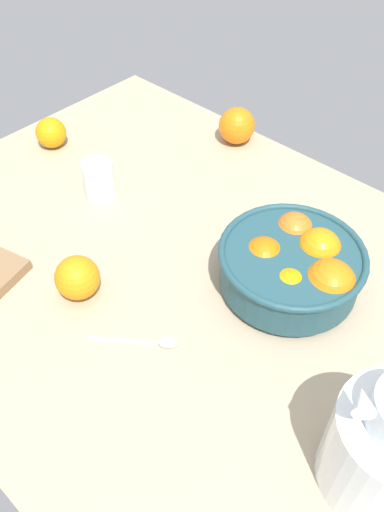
# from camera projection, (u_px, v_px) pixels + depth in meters

# --- Properties ---
(ground_plane) EXTENTS (1.22, 0.88, 0.03)m
(ground_plane) POSITION_uv_depth(u_px,v_px,m) (186.00, 275.00, 0.94)
(ground_plane) COLOR tan
(fruit_bowl) EXTENTS (0.25, 0.25, 0.10)m
(fruit_bowl) POSITION_uv_depth(u_px,v_px,m) (294.00, 266.00, 0.87)
(fruit_bowl) COLOR #234C56
(fruit_bowl) RESTS_ON ground_plane
(juice_glass) EXTENTS (0.06, 0.06, 0.08)m
(juice_glass) POSITION_uv_depth(u_px,v_px,m) (99.00, 181.00, 1.05)
(juice_glass) COLOR white
(juice_glass) RESTS_ON ground_plane
(loose_orange_0) EXTENTS (0.07, 0.07, 0.07)m
(loose_orange_0) POSITION_uv_depth(u_px,v_px,m) (51.00, 133.00, 1.18)
(loose_orange_0) COLOR orange
(loose_orange_0) RESTS_ON ground_plane
(loose_orange_1) EXTENTS (0.08, 0.08, 0.08)m
(loose_orange_1) POSITION_uv_depth(u_px,v_px,m) (237.00, 126.00, 1.19)
(loose_orange_1) COLOR orange
(loose_orange_1) RESTS_ON ground_plane
(loose_orange_2) EXTENTS (0.08, 0.08, 0.08)m
(loose_orange_2) POSITION_uv_depth(u_px,v_px,m) (77.00, 278.00, 0.87)
(loose_orange_2) COLOR orange
(loose_orange_2) RESTS_ON ground_plane
(spoon) EXTENTS (0.12, 0.10, 0.01)m
(spoon) POSITION_uv_depth(u_px,v_px,m) (148.00, 341.00, 0.82)
(spoon) COLOR silver
(spoon) RESTS_ON ground_plane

